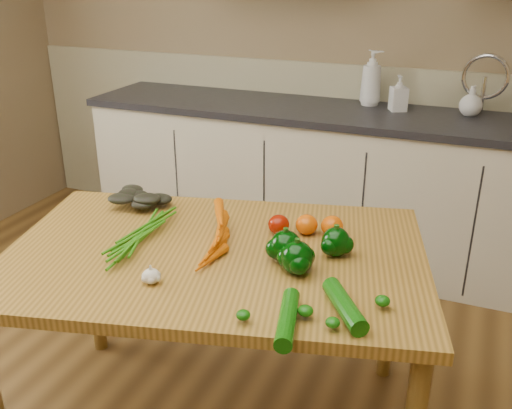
{
  "coord_description": "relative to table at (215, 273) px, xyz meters",
  "views": [
    {
      "loc": [
        1.0,
        -0.89,
        1.66
      ],
      "look_at": [
        0.27,
        0.89,
        0.84
      ],
      "focal_mm": 40.0,
      "sensor_mm": 36.0,
      "label": 1
    }
  ],
  "objects": [
    {
      "name": "zucchini_b",
      "position": [
        0.37,
        -0.32,
        0.11
      ],
      "size": [
        0.1,
        0.24,
        0.05
      ],
      "primitive_type": "cylinder",
      "rotation": [
        1.57,
        0.0,
        0.24
      ],
      "color": "#0C4B08",
      "rests_on": "table"
    },
    {
      "name": "carrot_bunch",
      "position": [
        -0.09,
        0.01,
        0.12
      ],
      "size": [
        0.3,
        0.26,
        0.07
      ],
      "primitive_type": null,
      "rotation": [
        0.0,
        0.0,
        0.24
      ],
      "color": "#D75F05",
      "rests_on": "table"
    },
    {
      "name": "table",
      "position": [
        0.0,
        0.0,
        0.0
      ],
      "size": [
        1.59,
        1.22,
        0.76
      ],
      "rotation": [
        0.0,
        0.0,
        0.24
      ],
      "color": "#A3752F",
      "rests_on": "ground"
    },
    {
      "name": "tomato_a",
      "position": [
        0.15,
        0.21,
        0.12
      ],
      "size": [
        0.08,
        0.08,
        0.07
      ],
      "primitive_type": "ellipsoid",
      "color": "#8C1302",
      "rests_on": "table"
    },
    {
      "name": "soap_bottle_c",
      "position": [
        0.71,
        1.67,
        0.3
      ],
      "size": [
        0.16,
        0.16,
        0.16
      ],
      "primitive_type": "imported",
      "rotation": [
        0.0,
        0.0,
        2.77
      ],
      "color": "silver",
      "rests_on": "counter_run"
    },
    {
      "name": "zucchini_a",
      "position": [
        0.5,
        -0.2,
        0.11
      ],
      "size": [
        0.17,
        0.22,
        0.05
      ],
      "primitive_type": "cylinder",
      "rotation": [
        1.57,
        0.0,
        0.61
      ],
      "color": "#0C4B08",
      "rests_on": "table"
    },
    {
      "name": "pepper_b",
      "position": [
        0.39,
        0.13,
        0.13
      ],
      "size": [
        0.1,
        0.1,
        0.1
      ],
      "primitive_type": "sphere",
      "color": "black",
      "rests_on": "table"
    },
    {
      "name": "tomato_b",
      "position": [
        0.25,
        0.24,
        0.12
      ],
      "size": [
        0.08,
        0.08,
        0.07
      ],
      "primitive_type": "ellipsoid",
      "color": "#DA5305",
      "rests_on": "table"
    },
    {
      "name": "tomato_c",
      "position": [
        0.34,
        0.27,
        0.12
      ],
      "size": [
        0.08,
        0.08,
        0.07
      ],
      "primitive_type": "ellipsoid",
      "color": "#DA5305",
      "rests_on": "table"
    },
    {
      "name": "soap_bottle_b",
      "position": [
        0.33,
        1.63,
        0.32
      ],
      "size": [
        0.12,
        0.12,
        0.19
      ],
      "primitive_type": "imported",
      "rotation": [
        0.0,
        0.0,
        3.59
      ],
      "color": "silver",
      "rests_on": "counter_run"
    },
    {
      "name": "room",
      "position": [
        -0.22,
        -0.47,
        0.57
      ],
      "size": [
        4.04,
        5.04,
        2.64
      ],
      "color": "brown",
      "rests_on": "ground"
    },
    {
      "name": "counter_run",
      "position": [
        -0.01,
        1.55,
        -0.22
      ],
      "size": [
        2.84,
        0.64,
        1.14
      ],
      "color": "beige",
      "rests_on": "ground"
    },
    {
      "name": "pepper_c",
      "position": [
        0.3,
        -0.03,
        0.14
      ],
      "size": [
        0.1,
        0.1,
        0.1
      ],
      "primitive_type": "sphere",
      "color": "black",
      "rests_on": "table"
    },
    {
      "name": "garlic_bulb",
      "position": [
        -0.09,
        -0.26,
        0.11
      ],
      "size": [
        0.06,
        0.06,
        0.05
      ],
      "primitive_type": "ellipsoid",
      "color": "white",
      "rests_on": "table"
    },
    {
      "name": "pepper_a",
      "position": [
        0.24,
        0.02,
        0.14
      ],
      "size": [
        0.11,
        0.11,
        0.11
      ],
      "primitive_type": "sphere",
      "color": "black",
      "rests_on": "table"
    },
    {
      "name": "leafy_greens",
      "position": [
        -0.43,
        0.23,
        0.13
      ],
      "size": [
        0.2,
        0.18,
        0.1
      ],
      "primitive_type": null,
      "color": "black",
      "rests_on": "table"
    },
    {
      "name": "soap_bottle_a",
      "position": [
        0.16,
        1.72,
        0.38
      ],
      "size": [
        0.14,
        0.14,
        0.31
      ],
      "primitive_type": "imported",
      "rotation": [
        0.0,
        0.0,
        1.4
      ],
      "color": "silver",
      "rests_on": "counter_run"
    }
  ]
}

